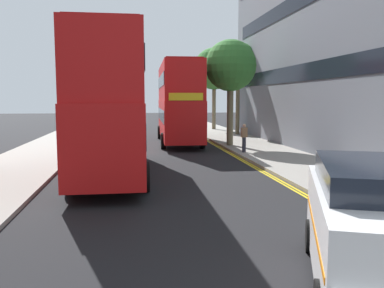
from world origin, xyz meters
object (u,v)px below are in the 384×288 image
Objects in this scene: double_decker_bus_away at (112,102)px; taxi_minivan at (375,228)px; pedestrian_far at (244,137)px; double_decker_bus_oncoming at (179,101)px.

double_decker_bus_away is 12.31m from taxi_minivan.
double_decker_bus_away is 9.04m from pedestrian_far.
double_decker_bus_away is at bearing -109.37° from double_decker_bus_oncoming.
double_decker_bus_away is 2.10× the size of taxi_minivan.
pedestrian_far is (3.01, -6.51, -2.04)m from double_decker_bus_oncoming.
double_decker_bus_oncoming reaches higher than pedestrian_far.
double_decker_bus_away is 12.38m from double_decker_bus_oncoming.
taxi_minivan is 3.19× the size of pedestrian_far.
taxi_minivan is (4.74, -11.19, -1.96)m from double_decker_bus_away.
double_decker_bus_oncoming is at bearing 70.63° from double_decker_bus_away.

